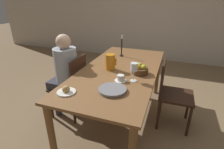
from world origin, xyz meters
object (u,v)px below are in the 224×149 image
object	(u,v)px
chair_person_side	(72,85)
bread_plate	(66,91)
person_seated	(65,70)
candlestick_tall	(122,48)
wine_glass_water	(134,68)
fruit_bowl	(140,70)
chair_opposite	(171,92)
teacup_near_person	(121,78)
red_pitcher	(110,62)
serving_tray	(112,90)

from	to	relation	value
chair_person_side	bread_plate	xyz separation A→B (m)	(0.35, -0.62, 0.30)
person_seated	candlestick_tall	xyz separation A→B (m)	(0.60, 0.66, 0.18)
wine_glass_water	fruit_bowl	size ratio (longest dim) A/B	1.08
chair_opposite	candlestick_tall	size ratio (longest dim) A/B	2.80
teacup_near_person	bread_plate	size ratio (longest dim) A/B	0.72
red_pitcher	chair_person_side	bearing A→B (deg)	-171.90
serving_tray	red_pitcher	bearing A→B (deg)	112.42
chair_opposite	bread_plate	distance (m)	1.34
red_pitcher	candlestick_tall	xyz separation A→B (m)	(-0.03, 0.57, 0.02)
red_pitcher	bread_plate	bearing A→B (deg)	-105.66
wine_glass_water	teacup_near_person	world-z (taller)	wine_glass_water
chair_person_side	red_pitcher	distance (m)	0.67
chair_opposite	wine_glass_water	distance (m)	0.73
bread_plate	serving_tray	bearing A→B (deg)	23.46
fruit_bowl	chair_person_side	bearing A→B (deg)	-175.35
teacup_near_person	bread_plate	bearing A→B (deg)	-134.63
teacup_near_person	fruit_bowl	size ratio (longest dim) A/B	0.68
chair_person_side	person_seated	xyz separation A→B (m)	(-0.09, -0.01, 0.22)
wine_glass_water	teacup_near_person	size ratio (longest dim) A/B	1.59
serving_tray	candlestick_tall	world-z (taller)	candlestick_tall
chair_person_side	serving_tray	xyz separation A→B (m)	(0.75, -0.44, 0.30)
chair_person_side	serving_tray	world-z (taller)	chair_person_side
chair_person_side	teacup_near_person	world-z (taller)	chair_person_side
red_pitcher	wine_glass_water	size ratio (longest dim) A/B	0.95
serving_tray	chair_opposite	bearing A→B (deg)	51.85
person_seated	bread_plate	bearing A→B (deg)	-144.37
serving_tray	candlestick_tall	xyz separation A→B (m)	(-0.24, 1.09, 0.11)
chair_opposite	fruit_bowl	xyz separation A→B (m)	(-0.39, -0.19, 0.33)
chair_person_side	candlestick_tall	size ratio (longest dim) A/B	2.80
chair_opposite	fruit_bowl	size ratio (longest dim) A/B	4.63
bread_plate	candlestick_tall	bearing A→B (deg)	82.40
chair_opposite	serving_tray	world-z (taller)	chair_opposite
candlestick_tall	bread_plate	bearing A→B (deg)	-97.60
person_seated	wine_glass_water	distance (m)	1.01
chair_person_side	teacup_near_person	bearing A→B (deg)	-104.36
chair_person_side	chair_opposite	world-z (taller)	same
teacup_near_person	bread_plate	xyz separation A→B (m)	(-0.42, -0.42, -0.01)
person_seated	candlestick_tall	bearing A→B (deg)	-42.27
wine_glass_water	fruit_bowl	bearing A→B (deg)	83.15
fruit_bowl	bread_plate	bearing A→B (deg)	-129.74
chair_person_side	teacup_near_person	xyz separation A→B (m)	(0.76, -0.20, 0.31)
bread_plate	fruit_bowl	world-z (taller)	fruit_bowl
chair_opposite	teacup_near_person	xyz separation A→B (m)	(-0.55, -0.46, 0.31)
person_seated	red_pitcher	size ratio (longest dim) A/B	6.00
serving_tray	teacup_near_person	bearing A→B (deg)	88.08
serving_tray	fruit_bowl	distance (m)	0.54
wine_glass_water	candlestick_tall	distance (m)	0.88
red_pitcher	teacup_near_person	world-z (taller)	red_pitcher
teacup_near_person	fruit_bowl	world-z (taller)	fruit_bowl
red_pitcher	wine_glass_water	world-z (taller)	wine_glass_water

